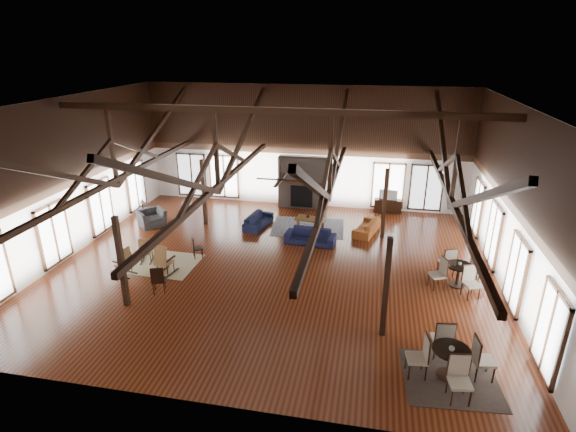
% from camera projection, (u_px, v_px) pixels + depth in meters
% --- Properties ---
extents(floor, '(16.00, 16.00, 0.00)m').
position_uv_depth(floor, '(273.00, 266.00, 16.86)').
color(floor, '#632E14').
rests_on(floor, ground).
extents(ceiling, '(16.00, 14.00, 0.02)m').
position_uv_depth(ceiling, '(271.00, 103.00, 14.68)').
color(ceiling, black).
rests_on(ceiling, wall_back).
extents(wall_back, '(16.00, 0.02, 6.00)m').
position_uv_depth(wall_back, '(304.00, 147.00, 22.17)').
color(wall_back, white).
rests_on(wall_back, floor).
extents(wall_front, '(16.00, 0.02, 6.00)m').
position_uv_depth(wall_front, '(198.00, 291.00, 9.37)').
color(wall_front, white).
rests_on(wall_front, floor).
extents(wall_left, '(0.02, 14.00, 6.00)m').
position_uv_depth(wall_left, '(69.00, 178.00, 17.20)').
color(wall_left, white).
rests_on(wall_left, floor).
extents(wall_right, '(0.02, 14.00, 6.00)m').
position_uv_depth(wall_right, '(516.00, 205.00, 14.34)').
color(wall_right, white).
rests_on(wall_right, floor).
extents(roof_truss, '(15.60, 14.07, 3.14)m').
position_uv_depth(roof_truss, '(272.00, 162.00, 15.40)').
color(roof_truss, black).
rests_on(roof_truss, wall_back).
extents(post_grid, '(8.16, 7.16, 3.05)m').
position_uv_depth(post_grid, '(273.00, 229.00, 16.30)').
color(post_grid, black).
rests_on(post_grid, floor).
extents(fireplace, '(2.50, 0.69, 2.60)m').
position_uv_depth(fireplace, '(303.00, 182.00, 22.49)').
color(fireplace, '#63564B').
rests_on(fireplace, floor).
extents(ceiling_fan, '(1.60, 1.60, 0.75)m').
position_uv_depth(ceiling_fan, '(280.00, 179.00, 14.50)').
color(ceiling_fan, black).
rests_on(ceiling_fan, roof_truss).
extents(sofa_navy_front, '(2.15, 1.02, 0.61)m').
position_uv_depth(sofa_navy_front, '(310.00, 237.00, 18.67)').
color(sofa_navy_front, '#131636').
rests_on(sofa_navy_front, floor).
extents(sofa_navy_left, '(2.00, 1.05, 0.56)m').
position_uv_depth(sofa_navy_left, '(258.00, 221.00, 20.41)').
color(sofa_navy_left, '#121834').
rests_on(sofa_navy_left, floor).
extents(sofa_orange, '(2.07, 1.24, 0.57)m').
position_uv_depth(sofa_orange, '(367.00, 227.00, 19.73)').
color(sofa_orange, '#9D4F1E').
rests_on(sofa_orange, floor).
extents(coffee_table, '(1.44, 0.92, 0.51)m').
position_uv_depth(coffee_table, '(311.00, 220.00, 20.05)').
color(coffee_table, brown).
rests_on(coffee_table, floor).
extents(vase, '(0.17, 0.17, 0.17)m').
position_uv_depth(vase, '(308.00, 216.00, 20.06)').
color(vase, '#B2B2B2').
rests_on(vase, coffee_table).
extents(armchair, '(1.50, 1.51, 0.74)m').
position_uv_depth(armchair, '(151.00, 218.00, 20.47)').
color(armchair, '#333436').
rests_on(armchair, floor).
extents(side_table_lamp, '(0.41, 0.41, 1.04)m').
position_uv_depth(side_table_lamp, '(143.00, 211.00, 21.18)').
color(side_table_lamp, black).
rests_on(side_table_lamp, floor).
extents(rocking_chair_a, '(0.59, 0.84, 0.98)m').
position_uv_depth(rocking_chair_a, '(145.00, 251.00, 17.02)').
color(rocking_chair_a, olive).
rests_on(rocking_chair_a, floor).
extents(rocking_chair_b, '(0.63, 0.98, 1.17)m').
position_uv_depth(rocking_chair_b, '(163.00, 261.00, 16.02)').
color(rocking_chair_b, olive).
rests_on(rocking_chair_b, floor).
extents(rocking_chair_c, '(0.90, 0.61, 1.07)m').
position_uv_depth(rocking_chair_c, '(125.00, 262.00, 16.05)').
color(rocking_chair_c, olive).
rests_on(rocking_chair_c, floor).
extents(side_chair_a, '(0.51, 0.51, 0.88)m').
position_uv_depth(side_chair_a, '(195.00, 246.00, 17.32)').
color(side_chair_a, black).
rests_on(side_chair_a, floor).
extents(side_chair_b, '(0.54, 0.54, 1.00)m').
position_uv_depth(side_chair_b, '(158.00, 278.00, 14.82)').
color(side_chair_b, black).
rests_on(side_chair_b, floor).
extents(cafe_table_near, '(2.20, 2.20, 1.13)m').
position_uv_depth(cafe_table_near, '(450.00, 357.00, 11.12)').
color(cafe_table_near, black).
rests_on(cafe_table_near, floor).
extents(cafe_table_far, '(2.10, 2.10, 1.09)m').
position_uv_depth(cafe_table_far, '(458.00, 271.00, 15.34)').
color(cafe_table_far, black).
rests_on(cafe_table_far, floor).
extents(cup_near, '(0.17, 0.17, 0.11)m').
position_uv_depth(cup_near, '(452.00, 349.00, 10.95)').
color(cup_near, '#B2B2B2').
rests_on(cup_near, cafe_table_near).
extents(cup_far, '(0.14, 0.14, 0.09)m').
position_uv_depth(cup_far, '(460.00, 264.00, 15.25)').
color(cup_far, '#B2B2B2').
rests_on(cup_far, cafe_table_far).
extents(tv_console, '(1.31, 0.49, 0.66)m').
position_uv_depth(tv_console, '(388.00, 205.00, 22.15)').
color(tv_console, black).
rests_on(tv_console, floor).
extents(television, '(0.88, 0.22, 0.50)m').
position_uv_depth(television, '(389.00, 194.00, 21.94)').
color(television, '#B2B2B2').
rests_on(television, tv_console).
extents(rug_tan, '(2.75, 2.20, 0.01)m').
position_uv_depth(rug_tan, '(162.00, 263.00, 17.06)').
color(rug_tan, tan).
rests_on(rug_tan, floor).
extents(rug_navy, '(3.36, 2.62, 0.01)m').
position_uv_depth(rug_navy, '(308.00, 227.00, 20.39)').
color(rug_navy, '#161B40').
rests_on(rug_navy, floor).
extents(rug_dark, '(2.46, 2.27, 0.01)m').
position_uv_depth(rug_dark, '(450.00, 378.00, 11.22)').
color(rug_dark, black).
rests_on(rug_dark, floor).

